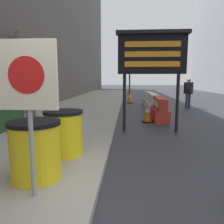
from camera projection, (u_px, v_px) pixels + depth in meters
The scene contains 14 objects.
ground_plane at pixel (95, 209), 2.76m from camera, with size 120.00×120.00×0.00m, color #2D2D33.
bare_tree at pixel (23, 73), 7.96m from camera, with size 1.76×1.84×3.37m.
barrel_drum_foreground at pixel (36, 150), 3.27m from camera, with size 0.77×0.77×0.89m.
barrel_drum_middle at pixel (64, 133), 4.32m from camera, with size 0.77×0.77×0.89m.
warning_sign at pixel (28, 87), 2.60m from camera, with size 0.74×0.08×1.96m.
message_board at pixel (152, 55), 6.50m from camera, with size 2.14×0.36×3.02m.
jersey_barrier_red_striped at pixel (160, 110), 8.73m from camera, with size 0.55×1.86×0.90m.
jersey_barrier_white at pixel (153, 104), 11.07m from camera, with size 0.58×2.11×0.90m.
jersey_barrier_cream at pixel (148, 100), 13.47m from camera, with size 0.61×1.68×0.86m.
traffic_cone_near at pixel (130, 97), 15.00m from camera, with size 0.44×0.44×0.78m.
traffic_cone_mid at pixel (148, 113), 8.29m from camera, with size 0.42×0.42×0.75m.
traffic_cone_far at pixel (146, 99), 14.37m from camera, with size 0.37×0.37×0.66m.
traffic_light_near_curb at pixel (130, 59), 17.34m from camera, with size 0.28×0.44×4.51m.
pedestrian_worker at pixel (188, 91), 12.23m from camera, with size 0.51×0.48×1.68m.
Camera 1 is at (0.39, -2.52, 1.62)m, focal length 35.00 mm.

